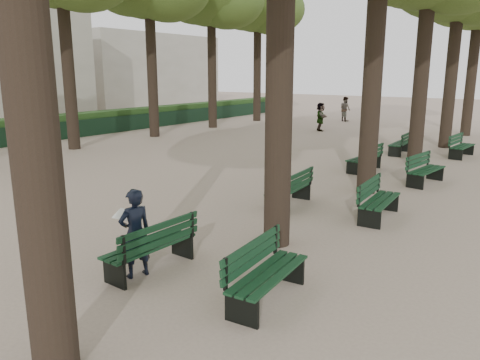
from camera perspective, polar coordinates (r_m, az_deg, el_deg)
The scene contains 15 objects.
ground at distance 8.37m, azimuth -15.66°, elevation -11.35°, with size 120.00×120.00×0.00m, color tan.
bench_left_0 at distance 8.39m, azimuth -10.83°, elevation -9.02°, with size 0.63×1.82×0.92m.
bench_left_1 at distance 12.12m, azimuth 6.00°, elevation -1.90°, with size 0.71×1.84×0.92m.
bench_left_2 at distance 16.87m, azimuth 14.88°, elevation 2.00°, with size 0.73×1.84×0.92m.
bench_left_3 at distance 20.76m, azimuth 18.91°, elevation 3.75°, with size 0.63×1.82×0.92m.
bench_right_0 at distance 7.22m, azimuth 3.42°, elevation -12.57°, with size 0.72×1.84×0.92m.
bench_right_1 at distance 11.50m, azimuth 16.61°, elevation -3.22°, with size 0.68×1.83×0.92m.
bench_right_2 at distance 15.47m, azimuth 21.69°, elevation 0.52°, with size 0.81×1.86×0.92m.
bench_right_3 at distance 20.94m, azimuth 25.41°, elevation 3.26°, with size 0.74×1.85×0.92m.
man_with_map at distance 8.03m, azimuth -12.67°, elevation -6.33°, with size 0.68×0.68×1.53m.
pedestrian_e at distance 27.77m, azimuth 9.78°, elevation 7.60°, with size 1.52×0.33×1.64m, color #262628.
pedestrian_a at distance 33.58m, azimuth 12.70°, elevation 8.44°, with size 0.82×0.34×1.69m, color #262628.
fence at distance 26.41m, azimuth -18.11°, elevation 6.07°, with size 0.08×42.00×0.90m, color black.
hedge at distance 26.96m, azimuth -19.04°, elevation 6.45°, with size 1.20×42.00×1.20m, color #1E4216.
building_far at distance 52.23m, azimuth -13.60°, elevation 12.88°, with size 12.00×16.00×7.00m, color #B7B2A3.
Camera 1 is at (6.02, -4.72, 3.40)m, focal length 35.00 mm.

